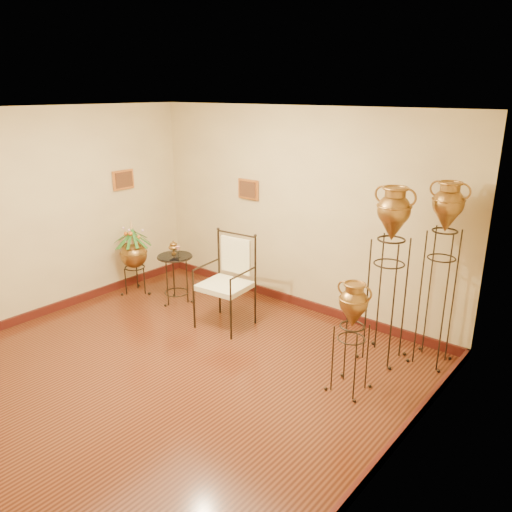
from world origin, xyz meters
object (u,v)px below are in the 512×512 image
Objects in this scene: amphora_tall at (440,274)px; amphora_mid at (388,274)px; planter_urn at (133,251)px; armchair at (224,282)px; side_table at (176,278)px.

amphora_mid is at bearing -150.70° from amphora_tall.
planter_urn is (-3.83, -0.58, -0.37)m from amphora_mid.
side_table is at bearing 167.63° from armchair.
armchair is at bearing -164.31° from amphora_mid.
planter_urn is (-4.30, -0.85, -0.42)m from amphora_tall.
side_table is at bearing -171.99° from amphora_mid.
amphora_tall is at bearing 11.18° from planter_urn.
armchair is (-1.98, -0.56, -0.42)m from amphora_mid.
amphora_mid is at bearing 8.01° from side_table.
planter_urn is at bearing -168.62° from side_table.
armchair is at bearing 0.88° from planter_urn.
amphora_mid is 3.89m from planter_urn.
planter_urn is 1.85m from armchair.
planter_urn is at bearing -171.32° from amphora_mid.
amphora_tall is at bearing 12.65° from armchair.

